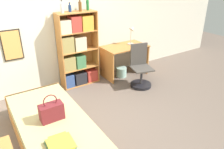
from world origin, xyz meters
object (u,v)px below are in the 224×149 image
at_px(bottle_brown, 70,8).
at_px(desk_lamp, 132,31).
at_px(handbag, 52,111).
at_px(desk_chair, 140,73).
at_px(book_stack_on_bed, 61,145).
at_px(bottle_blue, 88,5).
at_px(bookcase, 76,51).
at_px(bottle_clear, 80,6).
at_px(waste_bin, 121,72).
at_px(bottle_green, 62,8).
at_px(desk, 125,55).
at_px(bed, 54,130).

distance_m(bottle_brown, desk_lamp, 1.59).
height_order(handbag, desk_chair, desk_chair).
bearing_deg(handbag, book_stack_on_bed, -99.68).
distance_m(handbag, bottle_blue, 2.42).
bearing_deg(bookcase, bottle_clear, -1.83).
relative_size(bottle_blue, waste_bin, 1.14).
distance_m(bottle_green, desk, 1.84).
xyz_separation_m(bottle_blue, desk_chair, (0.80, -0.83, -1.40)).
xyz_separation_m(bottle_green, bottle_clear, (0.38, 0.02, 0.01)).
distance_m(bottle_green, bottle_clear, 0.38).
xyz_separation_m(book_stack_on_bed, bookcase, (1.20, 2.13, 0.31)).
relative_size(bed, bottle_clear, 7.80).
bearing_deg(bottle_brown, bottle_clear, -14.56).
bearing_deg(book_stack_on_bed, bed, 80.79).
xyz_separation_m(desk, desk_lamp, (0.24, 0.05, 0.54)).
xyz_separation_m(bottle_brown, desk, (1.22, -0.19, -1.16)).
bearing_deg(handbag, bottle_blue, 47.95).
height_order(bottle_clear, desk, bottle_clear).
distance_m(book_stack_on_bed, desk, 3.09).
bearing_deg(bottle_blue, desk, -11.68).
bearing_deg(bottle_green, bookcase, 4.87).
xyz_separation_m(handbag, desk, (2.27, 1.41, -0.06)).
height_order(bed, bottle_blue, bottle_blue).
bearing_deg(desk_lamp, bed, -150.30).
bearing_deg(bookcase, bottle_blue, 4.47).
bearing_deg(waste_bin, book_stack_on_bed, -139.32).
height_order(bookcase, bottle_blue, bottle_blue).
distance_m(bed, desk, 2.67).
xyz_separation_m(bottle_clear, desk, (1.02, -0.14, -1.20)).
xyz_separation_m(book_stack_on_bed, bottle_brown, (1.15, 2.18, 1.20)).
bearing_deg(bottle_blue, book_stack_on_bed, -125.30).
distance_m(bottle_brown, bottle_clear, 0.21).
relative_size(bed, desk, 1.97).
distance_m(bottle_green, bottle_blue, 0.57).
height_order(bottle_blue, waste_bin, bottle_blue).
bearing_deg(handbag, desk, 31.90).
xyz_separation_m(book_stack_on_bed, bottle_green, (0.96, 2.11, 1.22)).
distance_m(book_stack_on_bed, bookcase, 2.46).
xyz_separation_m(bed, bottle_blue, (1.43, 1.56, 1.49)).
xyz_separation_m(desk_lamp, waste_bin, (-0.37, -0.11, -0.92)).
distance_m(bookcase, bottle_blue, 0.98).
distance_m(bed, bottle_brown, 2.38).
xyz_separation_m(bookcase, desk_chair, (1.13, -0.80, -0.48)).
xyz_separation_m(bottle_brown, bottle_clear, (0.20, -0.05, 0.03)).
bearing_deg(desk_chair, book_stack_on_bed, -150.30).
bearing_deg(handbag, desk_chair, 18.71).
bearing_deg(book_stack_on_bed, handbag, 80.32).
relative_size(bottle_green, bottle_brown, 1.33).
xyz_separation_m(bottle_green, desk_lamp, (1.64, -0.08, -0.64)).
distance_m(bed, desk_lamp, 3.00).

